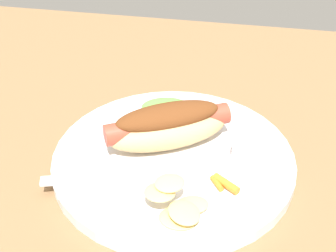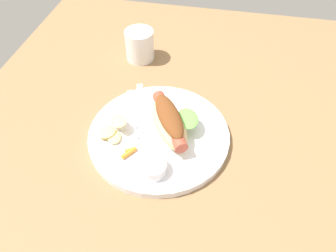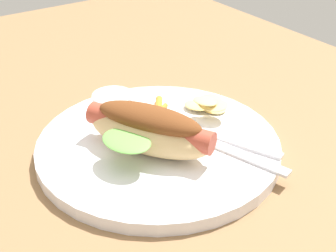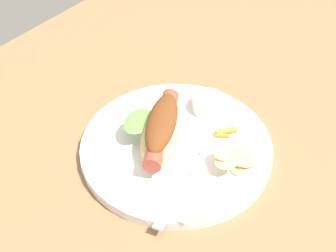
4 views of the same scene
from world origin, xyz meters
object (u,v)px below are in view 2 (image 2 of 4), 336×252
(sauce_ramekin, at_px, (152,167))
(chips_pile, at_px, (112,129))
(fork, at_px, (134,112))
(hot_dog, at_px, (169,121))
(plate, at_px, (159,135))
(drinking_cup, at_px, (140,45))
(knife, at_px, (141,107))
(carrot_garnish, at_px, (129,152))

(sauce_ramekin, height_order, chips_pile, chips_pile)
(fork, bearing_deg, hot_dog, 43.69)
(plate, height_order, fork, fork)
(drinking_cup, bearing_deg, hot_dog, -153.16)
(fork, xyz_separation_m, knife, (0.02, -0.01, -0.00))
(fork, bearing_deg, knife, 125.15)
(chips_pile, bearing_deg, fork, -22.36)
(knife, height_order, carrot_garnish, carrot_garnish)
(plate, distance_m, chips_pile, 0.10)
(fork, bearing_deg, plate, 30.97)
(carrot_garnish, distance_m, drinking_cup, 0.34)
(fork, distance_m, drinking_cup, 0.23)
(chips_pile, relative_size, drinking_cup, 0.99)
(carrot_garnish, bearing_deg, chips_pile, 46.27)
(chips_pile, bearing_deg, sauce_ramekin, -126.99)
(fork, bearing_deg, chips_pile, -46.29)
(plate, relative_size, knife, 1.91)
(plate, relative_size, hot_dog, 1.82)
(plate, bearing_deg, drinking_cup, 22.28)
(sauce_ramekin, bearing_deg, plate, 5.19)
(chips_pile, bearing_deg, carrot_garnish, -133.73)
(plate, bearing_deg, chips_pile, 101.69)
(fork, relative_size, carrot_garnish, 4.02)
(sauce_ramekin, distance_m, chips_pile, 0.13)
(knife, bearing_deg, carrot_garnish, -13.07)
(hot_dog, relative_size, chips_pile, 2.03)
(sauce_ramekin, height_order, fork, sauce_ramekin)
(fork, distance_m, carrot_garnish, 0.11)
(knife, relative_size, drinking_cup, 1.92)
(fork, xyz_separation_m, chips_pile, (-0.07, 0.03, 0.01))
(plate, relative_size, drinking_cup, 3.66)
(plate, distance_m, fork, 0.08)
(plate, xyz_separation_m, hot_dog, (0.01, -0.02, 0.04))
(sauce_ramekin, bearing_deg, drinking_cup, 18.03)
(hot_dog, height_order, sauce_ramekin, hot_dog)
(fork, relative_size, knife, 0.92)
(knife, bearing_deg, drinking_cup, 177.88)
(chips_pile, height_order, carrot_garnish, chips_pile)
(plate, bearing_deg, fork, 54.89)
(sauce_ramekin, xyz_separation_m, fork, (0.14, 0.07, -0.01))
(knife, distance_m, carrot_garnish, 0.13)
(fork, height_order, carrot_garnish, carrot_garnish)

